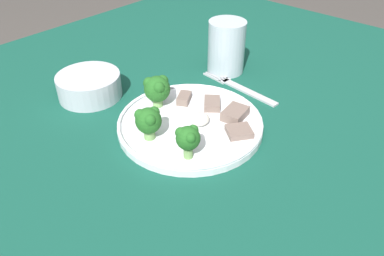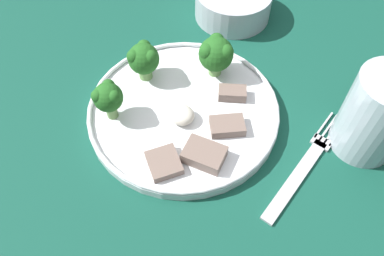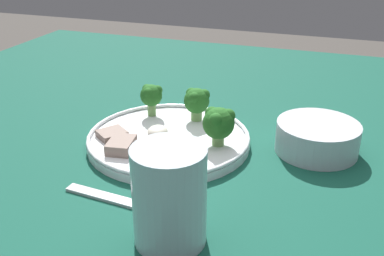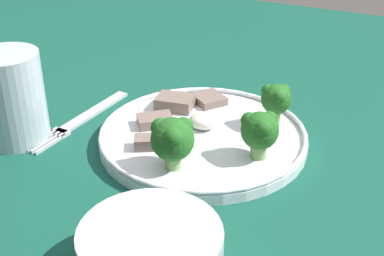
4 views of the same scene
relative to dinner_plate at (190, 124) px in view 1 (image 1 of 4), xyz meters
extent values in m
cube|color=#114738|center=(0.04, -0.02, -0.02)|extent=(1.30, 1.20, 0.03)
cylinder|color=brown|center=(0.63, 0.52, -0.39)|extent=(0.06, 0.06, 0.71)
cylinder|color=white|center=(0.00, 0.00, 0.00)|extent=(0.25, 0.25, 0.01)
torus|color=white|center=(0.00, 0.00, 0.01)|extent=(0.25, 0.25, 0.01)
cube|color=#B2B2B7|center=(0.16, -0.01, -0.01)|extent=(0.03, 0.13, 0.00)
cube|color=#B2B2B7|center=(0.17, 0.06, -0.01)|extent=(0.03, 0.02, 0.00)
cube|color=#B2B2B7|center=(0.18, 0.08, -0.01)|extent=(0.01, 0.05, 0.00)
cube|color=#B2B2B7|center=(0.17, 0.08, -0.01)|extent=(0.01, 0.05, 0.00)
cube|color=#B2B2B7|center=(0.17, 0.08, -0.01)|extent=(0.01, 0.05, 0.00)
cube|color=#B2B2B7|center=(0.16, 0.08, -0.01)|extent=(0.01, 0.05, 0.00)
cylinder|color=#B7BCC6|center=(-0.05, 0.22, 0.01)|extent=(0.12, 0.12, 0.05)
cylinder|color=silver|center=(-0.05, 0.22, 0.01)|extent=(0.10, 0.10, 0.03)
cylinder|color=#B2C1CC|center=(0.21, 0.09, 0.05)|extent=(0.08, 0.08, 0.11)
cylinder|color=silver|center=(0.21, 0.09, 0.02)|extent=(0.07, 0.07, 0.06)
cylinder|color=#709E56|center=(0.00, 0.08, 0.01)|extent=(0.02, 0.02, 0.02)
sphere|color=#215B1E|center=(0.00, 0.08, 0.04)|extent=(0.05, 0.05, 0.05)
sphere|color=#215B1E|center=(0.01, 0.08, 0.05)|extent=(0.02, 0.02, 0.02)
sphere|color=#215B1E|center=(-0.01, 0.09, 0.05)|extent=(0.02, 0.02, 0.02)
sphere|color=#215B1E|center=(-0.01, 0.07, 0.05)|extent=(0.02, 0.02, 0.02)
cylinder|color=#709E56|center=(-0.08, 0.02, 0.01)|extent=(0.02, 0.02, 0.02)
sphere|color=#215B1E|center=(-0.08, 0.02, 0.04)|extent=(0.04, 0.04, 0.04)
sphere|color=#215B1E|center=(-0.06, 0.02, 0.05)|extent=(0.02, 0.02, 0.02)
sphere|color=#215B1E|center=(-0.08, 0.03, 0.05)|extent=(0.02, 0.02, 0.02)
sphere|color=#215B1E|center=(-0.08, 0.01, 0.05)|extent=(0.02, 0.02, 0.02)
cylinder|color=#709E56|center=(-0.07, -0.06, 0.01)|extent=(0.01, 0.01, 0.02)
sphere|color=#215B1E|center=(-0.07, -0.06, 0.04)|extent=(0.04, 0.04, 0.04)
sphere|color=#215B1E|center=(-0.06, -0.06, 0.05)|extent=(0.02, 0.02, 0.02)
sphere|color=#215B1E|center=(-0.08, -0.05, 0.05)|extent=(0.02, 0.02, 0.02)
sphere|color=#215B1E|center=(-0.07, -0.07, 0.05)|extent=(0.02, 0.02, 0.02)
cube|color=#756056|center=(0.04, 0.05, 0.01)|extent=(0.04, 0.04, 0.01)
cube|color=#756056|center=(0.06, -0.05, 0.01)|extent=(0.05, 0.04, 0.02)
cube|color=#756056|center=(0.03, -0.08, 0.01)|extent=(0.05, 0.05, 0.01)
cube|color=#756056|center=(0.06, 0.00, 0.01)|extent=(0.05, 0.05, 0.01)
ellipsoid|color=silver|center=(0.01, -0.01, 0.01)|extent=(0.03, 0.03, 0.02)
camera|label=1|loc=(-0.39, -0.35, 0.37)|focal=35.00mm
camera|label=2|loc=(0.18, -0.25, 0.38)|focal=35.00mm
camera|label=3|loc=(0.57, 0.23, 0.31)|focal=42.00mm
camera|label=4|loc=(-0.22, 0.50, 0.32)|focal=50.00mm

